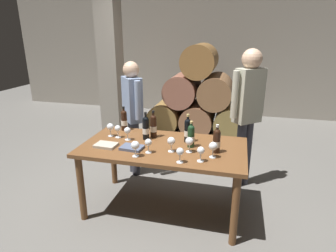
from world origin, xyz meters
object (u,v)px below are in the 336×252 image
at_px(wine_bottle_2, 217,141).
at_px(wine_glass_5, 135,146).
at_px(leather_ledger, 132,148).
at_px(wine_glass_8, 213,147).
at_px(wine_bottle_4, 191,136).
at_px(wine_glass_9, 180,152).
at_px(wine_glass_4, 110,127).
at_px(wine_bottle_1, 124,120).
at_px(wine_glass_1, 171,141).
at_px(taster_seated_left, 133,109).
at_px(wine_glass_0, 118,129).
at_px(wine_glass_6, 127,131).
at_px(wine_glass_2, 148,143).
at_px(wine_glass_3, 189,142).
at_px(sommelier_presenting, 248,107).
at_px(wine_bottle_5, 146,128).
at_px(wine_glass_7, 201,151).
at_px(dining_table, 163,153).
at_px(wine_bottle_3, 153,126).
at_px(tasting_notebook, 106,145).
at_px(wine_bottle_0, 188,130).

relative_size(wine_bottle_2, wine_glass_5, 1.84).
bearing_deg(leather_ledger, wine_glass_8, 4.05).
xyz_separation_m(wine_bottle_4, wine_glass_9, (-0.03, -0.39, -0.02)).
bearing_deg(wine_glass_4, wine_glass_9, -27.75).
bearing_deg(wine_bottle_2, wine_glass_4, 172.03).
relative_size(wine_bottle_1, wine_glass_1, 1.91).
bearing_deg(wine_glass_8, taster_seated_left, 142.01).
xyz_separation_m(wine_glass_0, taster_seated_left, (-0.06, 0.62, 0.06)).
bearing_deg(wine_glass_4, taster_seated_left, 86.04).
bearing_deg(wine_glass_9, wine_glass_6, 148.43).
distance_m(wine_glass_2, wine_glass_3, 0.40).
xyz_separation_m(wine_glass_0, sommelier_presenting, (1.39, 0.65, 0.18)).
height_order(wine_bottle_4, wine_bottle_5, wine_bottle_5).
height_order(wine_glass_3, wine_glass_7, wine_glass_3).
relative_size(wine_glass_3, sommelier_presenting, 0.09).
bearing_deg(wine_glass_1, wine_glass_9, -58.61).
bearing_deg(wine_bottle_2, wine_glass_5, -158.99).
height_order(wine_glass_2, wine_glass_5, wine_glass_5).
relative_size(dining_table, wine_glass_4, 11.16).
bearing_deg(wine_bottle_1, wine_bottle_3, -18.96).
bearing_deg(sommelier_presenting, wine_glass_3, -122.77).
bearing_deg(wine_glass_7, sommelier_presenting, 68.42).
bearing_deg(wine_bottle_1, wine_glass_5, -59.96).
distance_m(wine_glass_0, wine_glass_5, 0.57).
bearing_deg(wine_bottle_3, taster_seated_left, 131.14).
bearing_deg(dining_table, wine_bottle_5, 150.69).
bearing_deg(wine_glass_7, tasting_notebook, 173.40).
distance_m(wine_bottle_5, taster_seated_left, 0.70).
relative_size(wine_bottle_1, leather_ledger, 1.33).
distance_m(wine_glass_0, wine_glass_1, 0.71).
relative_size(wine_glass_5, tasting_notebook, 0.71).
bearing_deg(wine_glass_6, wine_glass_5, -58.71).
xyz_separation_m(wine_bottle_3, wine_glass_6, (-0.25, -0.16, -0.03)).
distance_m(dining_table, wine_bottle_2, 0.59).
bearing_deg(wine_glass_4, sommelier_presenting, 22.83).
distance_m(wine_bottle_3, wine_glass_5, 0.55).
distance_m(wine_bottle_1, wine_glass_9, 1.10).
distance_m(leather_ledger, sommelier_presenting, 1.47).
bearing_deg(wine_bottle_1, sommelier_presenting, 15.34).
xyz_separation_m(wine_bottle_0, wine_bottle_5, (-0.46, -0.04, 0.00)).
height_order(wine_glass_3, sommelier_presenting, sommelier_presenting).
bearing_deg(leather_ledger, wine_glass_5, -54.16).
distance_m(tasting_notebook, leather_ledger, 0.28).
bearing_deg(wine_glass_5, dining_table, 60.52).
bearing_deg(taster_seated_left, wine_bottle_3, -48.86).
height_order(wine_bottle_4, wine_glass_5, wine_bottle_4).
distance_m(wine_glass_7, tasting_notebook, 1.01).
height_order(wine_bottle_4, taster_seated_left, taster_seated_left).
relative_size(tasting_notebook, taster_seated_left, 0.14).
relative_size(dining_table, wine_glass_8, 10.95).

